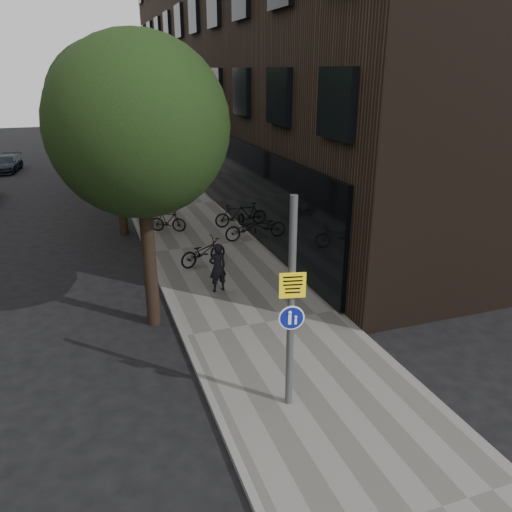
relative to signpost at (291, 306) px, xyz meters
name	(u,v)px	position (x,y,z in m)	size (l,w,h in m)	color
ground	(309,399)	(0.52, 0.10, -2.33)	(120.00, 120.00, 0.00)	black
sidewalk	(206,247)	(0.77, 10.10, -2.27)	(4.50, 60.00, 0.12)	slate
curb_edge	(148,254)	(-1.48, 10.10, -2.27)	(0.15, 60.00, 0.13)	slate
building_right_dark_brick	(288,26)	(9.02, 22.10, 6.67)	(12.00, 40.00, 18.00)	black
street_tree_near	(142,134)	(-2.01, 4.74, 2.78)	(4.40, 4.40, 7.50)	black
street_tree_mid	(114,109)	(-2.01, 13.24, 2.78)	(5.00, 5.00, 7.80)	black
street_tree_far	(101,98)	(-2.01, 22.24, 2.78)	(5.00, 5.00, 7.80)	black
signpost	(291,306)	(0.00, 0.00, 0.00)	(0.50, 0.15, 4.38)	#595B5E
pedestrian	(218,267)	(0.10, 5.85, -1.44)	(0.57, 0.37, 1.56)	black
parked_bike_facade_near	(247,228)	(2.52, 10.28, -1.71)	(0.66, 1.90, 1.00)	black
parked_bike_facade_far	(234,216)	(2.52, 12.17, -1.71)	(0.47, 1.66, 1.00)	black
parked_bike_curb_near	(203,252)	(0.20, 8.19, -1.74)	(0.63, 1.80, 0.95)	black
parked_bike_curb_far	(168,221)	(-0.30, 12.42, -1.75)	(0.44, 1.55, 0.93)	black
parked_car_far	(7,164)	(-8.30, 29.95, -1.79)	(1.51, 3.72, 1.08)	black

